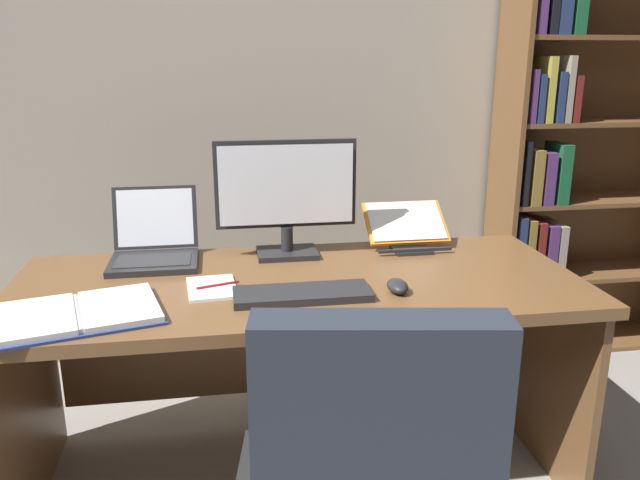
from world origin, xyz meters
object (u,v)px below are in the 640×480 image
object	(u,v)px
reading_stand_with_book	(407,227)
notepad	(212,288)
desk	(296,324)
computer_mouse	(398,286)
laptop	(154,247)
pen	(218,285)
bookshelf	(572,173)
monitor	(286,198)
keyboard	(302,294)
open_binder	(78,314)

from	to	relation	value
reading_stand_with_book	notepad	xyz separation A→B (m)	(-0.74, -0.36, -0.07)
desk	computer_mouse	distance (m)	0.44
laptop	pen	bearing A→B (deg)	-55.45
computer_mouse	pen	world-z (taller)	computer_mouse
laptop	pen	size ratio (longest dim) A/B	2.26
bookshelf	monitor	xyz separation A→B (m)	(-1.47, -0.60, 0.06)
desk	bookshelf	distance (m)	1.70
laptop	bookshelf	bearing A→B (deg)	16.92
laptop	computer_mouse	world-z (taller)	laptop
desk	pen	world-z (taller)	pen
monitor	laptop	distance (m)	0.50
laptop	pen	world-z (taller)	laptop
keyboard	pen	xyz separation A→B (m)	(-0.25, 0.12, 0.00)
keyboard	reading_stand_with_book	distance (m)	0.68
bookshelf	notepad	size ratio (longest dim) A/B	9.18
laptop	reading_stand_with_book	bearing A→B (deg)	2.47
computer_mouse	notepad	distance (m)	0.59
open_binder	pen	size ratio (longest dim) A/B	3.65
bookshelf	reading_stand_with_book	world-z (taller)	bookshelf
desk	laptop	bearing A→B (deg)	158.26
reading_stand_with_book	notepad	bearing A→B (deg)	-153.92
desk	monitor	size ratio (longest dim) A/B	3.66
keyboard	notepad	xyz separation A→B (m)	(-0.27, 0.12, -0.01)
open_binder	pen	xyz separation A→B (m)	(0.39, 0.17, 0.00)
laptop	open_binder	xyz separation A→B (m)	(-0.17, -0.49, -0.04)
reading_stand_with_book	pen	xyz separation A→B (m)	(-0.72, -0.36, -0.06)
laptop	monitor	bearing A→B (deg)	-0.88
notepad	open_binder	bearing A→B (deg)	-155.86
monitor	laptop	world-z (taller)	monitor
desk	keyboard	distance (m)	0.32
bookshelf	open_binder	distance (m)	2.38
pen	computer_mouse	bearing A→B (deg)	-11.87
laptop	computer_mouse	size ratio (longest dim) A/B	3.04
open_binder	computer_mouse	bearing A→B (deg)	-11.43
desk	reading_stand_with_book	distance (m)	0.59
desk	pen	size ratio (longest dim) A/B	13.37
open_binder	notepad	world-z (taller)	open_binder
bookshelf	desk	bearing A→B (deg)	-151.78
computer_mouse	reading_stand_with_book	distance (m)	0.51
bookshelf	pen	bearing A→B (deg)	-152.03
desk	keyboard	bearing A→B (deg)	-91.72
laptop	keyboard	bearing A→B (deg)	-42.71
keyboard	notepad	size ratio (longest dim) A/B	2.00
monitor	notepad	world-z (taller)	monitor
laptop	computer_mouse	xyz separation A→B (m)	(0.78, -0.44, -0.03)
reading_stand_with_book	keyboard	bearing A→B (deg)	-134.37
laptop	keyboard	size ratio (longest dim) A/B	0.75
desk	open_binder	world-z (taller)	open_binder
laptop	desk	bearing A→B (deg)	-21.74
desk	notepad	bearing A→B (deg)	-155.14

